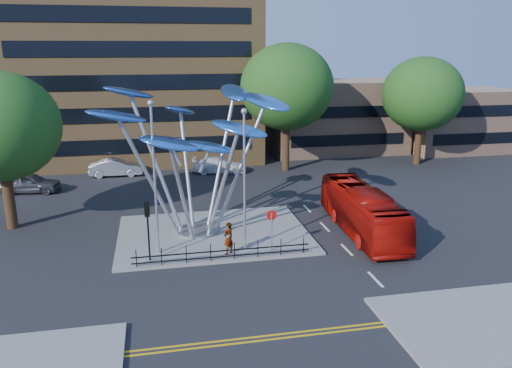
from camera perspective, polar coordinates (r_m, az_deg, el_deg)
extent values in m
plane|color=black|center=(27.01, -1.18, -10.22)|extent=(120.00, 120.00, 0.00)
cube|color=slate|center=(32.31, -4.86, -5.71)|extent=(12.00, 9.00, 0.15)
cube|color=gold|center=(21.86, 1.79, -16.89)|extent=(40.00, 0.12, 0.01)
cube|color=gold|center=(21.61, 1.98, -17.31)|extent=(40.00, 0.12, 0.01)
cube|color=olive|center=(56.09, -13.94, 18.38)|extent=(25.00, 15.00, 30.00)
cube|color=tan|center=(58.17, 9.12, 7.63)|extent=(15.00, 8.00, 8.00)
cube|color=tan|center=(62.81, 21.89, 6.82)|extent=(12.00, 8.00, 7.00)
cylinder|color=black|center=(48.40, 3.44, 4.88)|extent=(0.70, 0.70, 5.72)
ellipsoid|color=#194012|center=(47.73, 3.55, 11.03)|extent=(8.80, 8.80, 8.10)
cylinder|color=black|center=(36.51, -26.46, -0.94)|extent=(0.70, 0.70, 4.84)
cylinder|color=black|center=(53.76, 18.07, 4.85)|extent=(0.70, 0.70, 5.06)
ellipsoid|color=#194012|center=(53.17, 18.48, 9.72)|extent=(8.00, 8.00, 7.36)
cylinder|color=#9EA0A5|center=(32.64, -6.72, -5.28)|extent=(2.80, 2.80, 0.12)
cylinder|color=#9EA0A5|center=(30.84, -9.07, 0.89)|extent=(0.24, 0.24, 7.80)
ellipsoid|color=blue|center=(29.18, -15.64, 7.50)|extent=(3.92, 2.95, 1.39)
cylinder|color=#9EA0A5|center=(30.68, -7.49, -0.48)|extent=(0.24, 0.24, 6.40)
ellipsoid|color=blue|center=(27.75, -9.85, 4.52)|extent=(3.47, 1.78, 1.31)
cylinder|color=#9EA0A5|center=(30.87, -5.68, 0.25)|extent=(0.24, 0.24, 7.00)
ellipsoid|color=blue|center=(28.82, -1.95, 6.35)|extent=(3.81, 3.11, 1.36)
cylinder|color=#9EA0A5|center=(31.55, -4.78, 1.73)|extent=(0.24, 0.24, 8.20)
ellipsoid|color=blue|center=(31.81, 1.14, 9.39)|extent=(3.52, 4.06, 1.44)
cylinder|color=#9EA0A5|center=(32.34, -5.69, 2.41)|extent=(0.24, 0.24, 8.60)
ellipsoid|color=blue|center=(33.91, -2.48, 10.44)|extent=(2.21, 3.79, 1.39)
cylinder|color=#9EA0A5|center=(32.49, -7.43, 1.33)|extent=(0.24, 0.24, 7.40)
ellipsoid|color=blue|center=(34.36, -8.65, 8.33)|extent=(3.02, 3.71, 1.34)
cylinder|color=#9EA0A5|center=(31.70, -8.83, 2.22)|extent=(0.24, 0.24, 8.80)
ellipsoid|color=blue|center=(32.41, -14.31, 10.11)|extent=(3.88, 3.60, 1.42)
ellipsoid|color=blue|center=(31.16, -10.41, 4.93)|extent=(3.40, 1.96, 1.13)
ellipsoid|color=blue|center=(30.81, -5.31, 4.24)|extent=(3.39, 2.16, 1.11)
cylinder|color=#9EA0A5|center=(28.41, -11.48, 0.24)|extent=(0.14, 0.14, 8.50)
sphere|color=#9EA0A5|center=(27.62, -11.97, 9.03)|extent=(0.36, 0.36, 0.36)
cylinder|color=#9EA0A5|center=(28.41, -1.32, 0.03)|extent=(0.14, 0.14, 8.00)
sphere|color=#9EA0A5|center=(27.60, -1.38, 8.30)|extent=(0.36, 0.36, 0.36)
cylinder|color=black|center=(28.27, -12.20, -5.52)|extent=(0.10, 0.10, 3.20)
cube|color=black|center=(27.81, -12.36, -2.83)|extent=(0.28, 0.18, 0.85)
sphere|color=#FF0C0C|center=(27.73, -12.39, -2.28)|extent=(0.18, 0.18, 0.18)
cylinder|color=#9EA0A5|center=(29.12, 1.81, -5.48)|extent=(0.08, 0.08, 2.30)
cylinder|color=red|center=(28.81, 1.81, -3.60)|extent=(0.60, 0.04, 0.60)
cube|color=white|center=(28.83, 1.80, -3.59)|extent=(0.42, 0.03, 0.10)
cylinder|color=black|center=(27.97, -13.52, -8.28)|extent=(0.05, 0.05, 1.00)
cylinder|color=black|center=(27.93, -10.74, -8.14)|extent=(0.05, 0.05, 1.00)
cylinder|color=black|center=(27.97, -7.97, -7.98)|extent=(0.05, 0.05, 1.00)
cylinder|color=black|center=(28.06, -5.21, -7.81)|extent=(0.05, 0.05, 1.00)
cylinder|color=black|center=(28.22, -2.48, -7.62)|extent=(0.05, 0.05, 1.00)
cylinder|color=black|center=(28.44, 0.22, -7.41)|extent=(0.05, 0.05, 1.00)
cylinder|color=black|center=(28.72, 2.86, -7.20)|extent=(0.05, 0.05, 1.00)
cylinder|color=black|center=(29.07, 5.45, -6.97)|extent=(0.05, 0.05, 1.00)
cube|color=black|center=(28.11, -3.84, -7.62)|extent=(10.00, 0.06, 0.06)
cube|color=black|center=(28.25, -3.83, -8.28)|extent=(10.00, 0.06, 0.06)
imported|color=#9F0C07|center=(33.00, 12.00, -2.98)|extent=(2.98, 10.62, 2.93)
imported|color=gray|center=(28.75, -3.17, -6.21)|extent=(0.83, 0.78, 1.91)
imported|color=#3F4147|center=(45.26, -24.46, 0.12)|extent=(5.06, 2.59, 1.65)
imported|color=#B5B7BD|center=(48.36, -15.70, 1.82)|extent=(4.88, 1.76, 1.60)
imported|color=silver|center=(47.89, -4.17, 2.16)|extent=(5.38, 2.88, 1.48)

